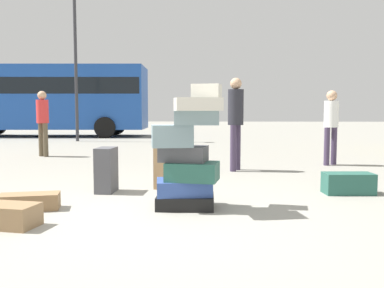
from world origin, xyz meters
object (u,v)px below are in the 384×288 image
Objects in this scene: parked_bus at (46,96)px; lamp_post at (75,18)px; suitcase_brown_behind_tower at (165,163)px; person_passerby_in_red at (331,121)px; suitcase_brown_white_trunk at (7,215)px; suitcase_charcoal_upright_blue at (106,170)px; suitcase_teal_foreground_far at (348,183)px; suitcase_tower at (188,158)px; person_tourist_with_camera at (236,115)px; suitcase_brown_left_side at (29,202)px; person_bearded_onlooker at (43,117)px.

lamp_post reaches higher than parked_bus.
person_passerby_in_red reaches higher than suitcase_brown_behind_tower.
lamp_post is (-4.38, 9.33, 4.26)m from suitcase_brown_behind_tower.
person_passerby_in_red is at bearing 56.10° from suitcase_brown_white_trunk.
suitcase_brown_behind_tower is 0.08× the size of parked_bus.
parked_bus reaches higher than suitcase_charcoal_upright_blue.
suitcase_charcoal_upright_blue reaches higher than suitcase_teal_foreground_far.
suitcase_tower is 2.01m from suitcase_brown_white_trunk.
person_passerby_in_red is at bearing 139.13° from person_tourist_with_camera.
suitcase_brown_white_trunk is 0.07× the size of parked_bus.
parked_bus is (-9.34, 12.55, 1.69)m from suitcase_teal_foreground_far.
suitcase_charcoal_upright_blue is 5.13m from person_passerby_in_red.
suitcase_brown_left_side is (-1.85, -0.15, -0.51)m from suitcase_tower.
suitcase_brown_behind_tower is at bearing -64.83° from lamp_post.
lamp_post reaches higher than suitcase_charcoal_upright_blue.
suitcase_brown_behind_tower is (-0.40, 1.22, -0.22)m from suitcase_tower.
suitcase_charcoal_upright_blue is (0.64, 1.07, 0.22)m from suitcase_brown_left_side.
suitcase_teal_foreground_far is at bearing -55.69° from parked_bus.
lamp_post reaches higher than suitcase_brown_behind_tower.
parked_bus is (-5.93, 12.57, 1.51)m from suitcase_charcoal_upright_blue.
suitcase_brown_behind_tower is (1.45, 1.37, 0.29)m from suitcase_brown_left_side.
person_tourist_with_camera is 1.12× the size of person_passerby_in_red.
suitcase_brown_behind_tower is at bearing 66.27° from suitcase_brown_white_trunk.
suitcase_brown_white_trunk is 0.69m from suitcase_brown_left_side.
suitcase_brown_behind_tower is at bearing -63.55° from parked_bus.
suitcase_brown_white_trunk is 6.61m from person_bearded_onlooker.
suitcase_brown_left_side is at bearing -117.95° from suitcase_charcoal_upright_blue.
person_tourist_with_camera is (-1.43, 2.15, 0.92)m from suitcase_teal_foreground_far.
person_bearded_onlooker reaches higher than suitcase_brown_behind_tower.
suitcase_brown_left_side is 2.02m from suitcase_brown_behind_tower.
suitcase_teal_foreground_far is (3.96, 1.78, 0.03)m from suitcase_brown_white_trunk.
suitcase_brown_behind_tower is at bearing 29.15° from suitcase_brown_left_side.
suitcase_brown_left_side is 1.00× the size of suitcase_teal_foreground_far.
suitcase_tower is 0.16× the size of parked_bus.
lamp_post reaches higher than person_tourist_with_camera.
suitcase_brown_behind_tower is at bearing 7.33° from person_passerby_in_red.
suitcase_brown_behind_tower is at bearing 108.05° from suitcase_tower.
person_tourist_with_camera is (1.16, 1.87, 0.69)m from suitcase_brown_behind_tower.
suitcase_brown_white_trunk is 0.36× the size of person_bearded_onlooker.
suitcase_brown_white_trunk is at bearing -97.14° from suitcase_brown_left_side.
suitcase_tower reaches higher than suitcase_brown_behind_tower.
suitcase_teal_foreground_far is (2.20, 0.94, -0.46)m from suitcase_tower.
suitcase_teal_foreground_far is 3.22m from person_passerby_in_red.
parked_bus is at bearing -116.95° from person_tourist_with_camera.
person_passerby_in_red reaches higher than suitcase_brown_left_side.
suitcase_charcoal_upright_blue is at bearing 3.97° from person_passerby_in_red.
suitcase_tower is 6.65m from person_bearded_onlooker.
suitcase_tower is 1.30m from suitcase_brown_behind_tower.
suitcase_tower is 12.26m from lamp_post.
suitcase_charcoal_upright_blue is 0.36× the size of person_tourist_with_camera.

